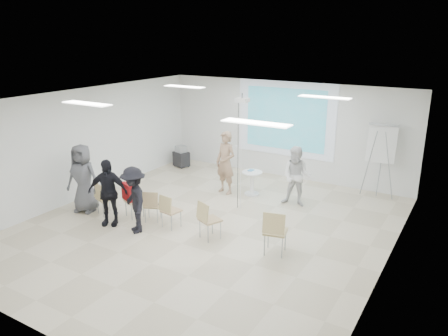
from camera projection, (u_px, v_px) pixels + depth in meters
The scene contains 30 objects.
floor at pixel (207, 229), 10.35m from camera, with size 8.00×9.00×0.10m, color beige.
ceiling at pixel (205, 98), 9.43m from camera, with size 8.00×9.00×0.10m, color white.
wall_back at pixel (286, 130), 13.61m from camera, with size 8.00×0.10×3.00m, color silver.
wall_left at pixel (82, 144), 11.88m from camera, with size 0.10×9.00×3.00m, color silver.
wall_right at pixel (393, 200), 7.90m from camera, with size 0.10×9.00×3.00m, color silver.
projection_halo at pixel (285, 119), 13.45m from camera, with size 3.20×0.01×2.30m, color silver.
projection_image at pixel (285, 119), 13.44m from camera, with size 2.60×0.01×1.90m, color #35A3B6.
pedestal_table at pixel (252, 182), 12.27m from camera, with size 0.59×0.59×0.71m.
player_left at pixel (226, 159), 12.26m from camera, with size 0.74×0.50×2.03m, color tan.
player_right at pixel (297, 173), 11.40m from camera, with size 0.85×0.68×1.77m, color white.
controller_left at pixel (236, 146), 12.28m from camera, with size 0.04×0.13×0.04m, color silver.
controller_right at pixel (294, 159), 11.60m from camera, with size 0.04×0.13×0.04m, color white.
chair_far_left at pixel (103, 196), 10.89m from camera, with size 0.51×0.52×0.84m.
chair_left_mid at pixel (131, 198), 10.73m from camera, with size 0.52×0.54×0.84m.
chair_left_inner at pixel (152, 204), 10.49m from camera, with size 0.50×0.52×0.79m.
chair_center at pixel (169, 209), 10.14m from camera, with size 0.44×0.46×0.82m.
chair_right_inner at pixel (207, 217), 9.58m from camera, with size 0.56×0.57×0.89m.
chair_right_far at pixel (275, 229), 8.88m from camera, with size 0.55×0.58×0.97m.
red_jacket at pixel (127, 192), 10.53m from camera, with size 0.44×0.10×0.42m, color #A91418.
laptop at pixel (153, 204), 10.58m from camera, with size 0.29×0.21×0.02m, color black.
audience_left at pixel (107, 188), 10.22m from camera, with size 1.08×0.65×1.85m, color black.
audience_mid at pixel (134, 196), 9.85m from camera, with size 1.14×0.62×1.76m, color black.
audience_outer at pixel (83, 174), 10.98m from camera, with size 0.96×0.63×1.98m, color #55565A.
flipchart_easel at pixel (382, 144), 11.76m from camera, with size 0.90×0.67×2.08m.
av_cart at pixel (181, 157), 14.89m from camera, with size 0.58×0.51×0.73m.
ceiling_projector at pixel (242, 106), 10.71m from camera, with size 0.30×0.25×3.00m.
fluor_panel_nw at pixel (184, 87), 12.07m from camera, with size 1.20×0.30×0.02m, color white.
fluor_panel_ne at pixel (325, 97), 10.10m from camera, with size 1.20×0.30×0.02m, color white.
fluor_panel_sw at pixel (87, 104), 9.20m from camera, with size 1.20×0.30×0.02m, color white.
fluor_panel_se at pixel (256, 123), 7.24m from camera, with size 1.20×0.30×0.02m, color white.
Camera 1 is at (5.21, -7.89, 4.41)m, focal length 35.00 mm.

